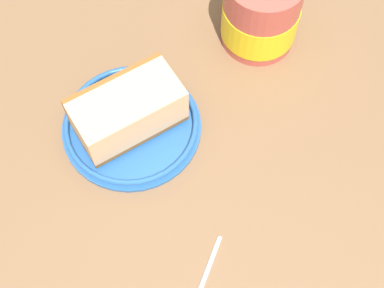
{
  "coord_description": "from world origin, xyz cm",
  "views": [
    {
      "loc": [
        20.12,
        -19.34,
        55.68
      ],
      "look_at": [
        1.61,
        -1.0,
        3.0
      ],
      "focal_mm": 52.11,
      "sensor_mm": 36.0,
      "label": 1
    }
  ],
  "objects": [
    {
      "name": "ground_plane",
      "position": [
        0.0,
        0.0,
        -1.08
      ],
      "size": [
        153.77,
        153.77,
        2.16
      ],
      "primitive_type": "cube",
      "color": "brown"
    },
    {
      "name": "cake_slice",
      "position": [
        -5.92,
        -3.29,
        3.69
      ],
      "size": [
        8.72,
        12.82,
        5.39
      ],
      "color": "brown",
      "rests_on": "small_plate"
    },
    {
      "name": "tea_mug",
      "position": [
        -4.4,
        16.23,
        4.55
      ],
      "size": [
        10.09,
        9.86,
        9.85
      ],
      "color": "#BF4C3F",
      "rests_on": "ground_plane"
    },
    {
      "name": "small_plate",
      "position": [
        -5.66,
        -3.35,
        0.77
      ],
      "size": [
        15.69,
        15.69,
        1.57
      ],
      "color": "#26599E",
      "rests_on": "ground_plane"
    }
  ]
}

